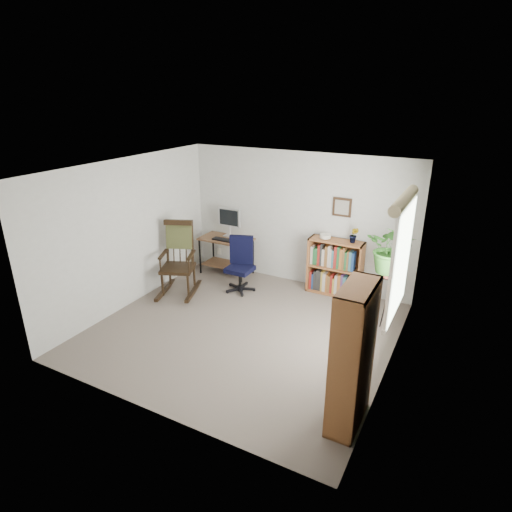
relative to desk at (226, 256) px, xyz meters
The scene contains 18 objects.
floor 2.19m from the desk, 51.84° to the right, with size 4.20×4.00×0.00m, color slate.
ceiling 2.97m from the desk, 51.84° to the right, with size 4.20×4.00×0.00m, color silver.
wall_back 1.61m from the desk, 12.66° to the left, with size 4.20×0.00×2.40m, color silver.
wall_front 4.02m from the desk, 70.15° to the right, with size 4.20×0.00×2.40m, color silver.
wall_left 2.04m from the desk, 114.20° to the right, with size 0.00×4.00×2.40m, color silver.
wall_right 3.92m from the desk, 26.32° to the right, with size 0.00×4.00×2.40m, color silver.
window 3.82m from the desk, 22.40° to the right, with size 0.12×1.20×1.50m, color white, non-canonical shape.
desk is the anchor object (origin of this frame).
monitor 0.65m from the desk, 90.00° to the left, with size 0.46×0.16×0.56m, color silver, non-canonical shape.
keyboard 0.39m from the desk, 90.00° to the right, with size 0.40×0.15×0.03m, color black.
office_chair 0.85m from the desk, 41.98° to the right, with size 0.54×0.54×0.99m, color black, non-canonical shape.
rocking_chair 1.21m from the desk, 104.17° to the right, with size 0.67×1.12×1.30m, color black, non-canonical shape.
low_bookshelf 2.14m from the desk, ahead, with size 0.94×0.31×0.99m, color #995C32, non-canonical shape.
tall_bookshelf 4.33m from the desk, 40.89° to the right, with size 0.30×0.71×1.62m, color #995C32, non-canonical shape.
plant_stand 3.18m from the desk, ahead, with size 0.25×0.25×0.92m, color black, non-canonical shape.
spider_plant 3.41m from the desk, ahead, with size 1.69×1.88×1.46m, color #2D6222.
potted_plant_small 2.51m from the desk, ahead, with size 0.13×0.24×0.11m, color #2D6222.
framed_picture 2.44m from the desk, ahead, with size 0.32×0.04×0.32m, color black, non-canonical shape.
Camera 1 is at (2.78, -4.84, 3.36)m, focal length 30.00 mm.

